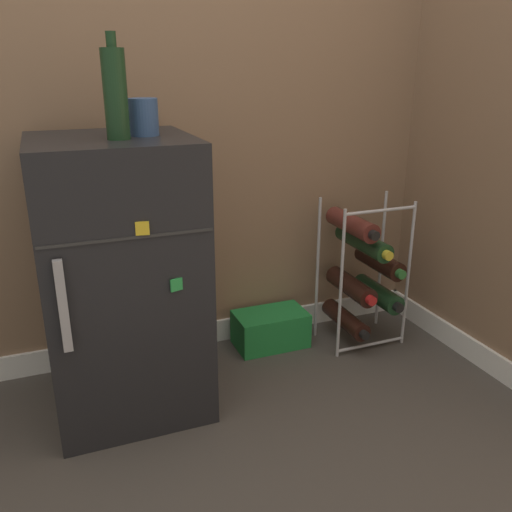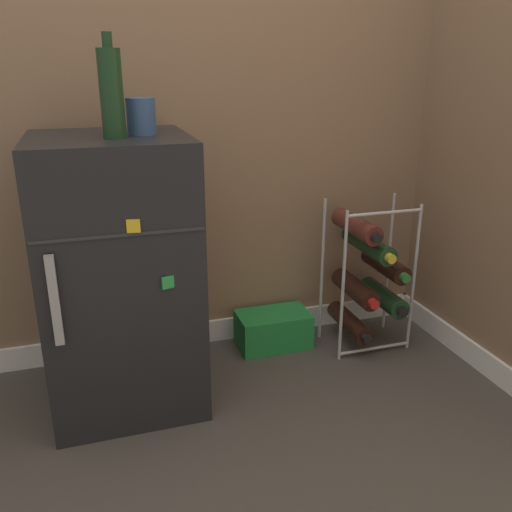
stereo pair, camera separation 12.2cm
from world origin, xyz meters
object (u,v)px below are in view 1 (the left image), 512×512
(mini_fridge, at_px, (122,278))
(soda_box, at_px, (270,329))
(wine_rack, at_px, (362,272))
(fridge_top_cup, at_px, (144,117))
(fridge_top_bottle, at_px, (115,93))

(mini_fridge, relative_size, soda_box, 3.08)
(mini_fridge, relative_size, wine_rack, 1.48)
(wine_rack, height_order, fridge_top_cup, fridge_top_cup)
(fridge_top_bottle, bearing_deg, fridge_top_cup, 35.25)
(mini_fridge, bearing_deg, fridge_top_bottle, -73.50)
(fridge_top_bottle, bearing_deg, wine_rack, 9.06)
(soda_box, distance_m, fridge_top_cup, 0.99)
(mini_fridge, height_order, wine_rack, mini_fridge)
(mini_fridge, relative_size, fridge_top_cup, 8.32)
(mini_fridge, height_order, fridge_top_bottle, fridge_top_bottle)
(mini_fridge, distance_m, wine_rack, 0.94)
(wine_rack, height_order, fridge_top_bottle, fridge_top_bottle)
(fridge_top_cup, bearing_deg, wine_rack, 6.06)
(soda_box, distance_m, fridge_top_bottle, 1.10)
(wine_rack, bearing_deg, soda_box, 165.78)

